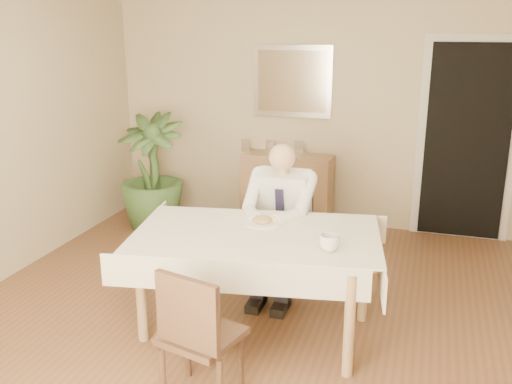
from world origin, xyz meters
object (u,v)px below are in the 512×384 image
(dining_table, at_px, (256,244))
(chair_far, at_px, (287,229))
(chair_near, at_px, (196,332))
(coffee_mug, at_px, (329,243))
(potted_palm, at_px, (152,172))
(seated_man, at_px, (278,215))
(sideboard, at_px, (287,189))

(dining_table, height_order, chair_far, chair_far)
(chair_near, height_order, coffee_mug, chair_near)
(dining_table, bearing_deg, coffee_mug, -25.75)
(chair_far, bearing_deg, potted_palm, 145.94)
(potted_palm, bearing_deg, seated_man, -34.10)
(coffee_mug, bearing_deg, sideboard, 110.12)
(dining_table, distance_m, chair_near, 0.94)
(seated_man, distance_m, sideboard, 1.76)
(coffee_mug, bearing_deg, potted_palm, 139.68)
(dining_table, xyz_separation_m, coffee_mug, (0.54, -0.16, 0.14))
(chair_near, distance_m, coffee_mug, 1.03)
(chair_near, relative_size, coffee_mug, 6.58)
(dining_table, bearing_deg, seated_man, 80.63)
(dining_table, bearing_deg, sideboard, 89.50)
(coffee_mug, bearing_deg, chair_far, 117.55)
(sideboard, bearing_deg, seated_man, -75.60)
(chair_far, relative_size, coffee_mug, 6.39)
(potted_palm, bearing_deg, sideboard, 21.49)
(chair_far, relative_size, potted_palm, 0.68)
(sideboard, height_order, potted_palm, potted_palm)
(seated_man, xyz_separation_m, sideboard, (-0.36, 1.69, -0.30))
(sideboard, bearing_deg, dining_table, -78.62)
(coffee_mug, height_order, sideboard, coffee_mug)
(dining_table, relative_size, potted_palm, 1.52)
(coffee_mug, distance_m, sideboard, 2.64)
(chair_near, relative_size, seated_man, 0.69)
(dining_table, distance_m, potted_palm, 2.45)
(dining_table, xyz_separation_m, potted_palm, (-1.71, 1.75, -0.05))
(chair_near, bearing_deg, seated_man, 102.21)
(dining_table, bearing_deg, chair_near, -103.61)
(chair_far, bearing_deg, chair_near, -99.10)
(dining_table, relative_size, sideboard, 1.91)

